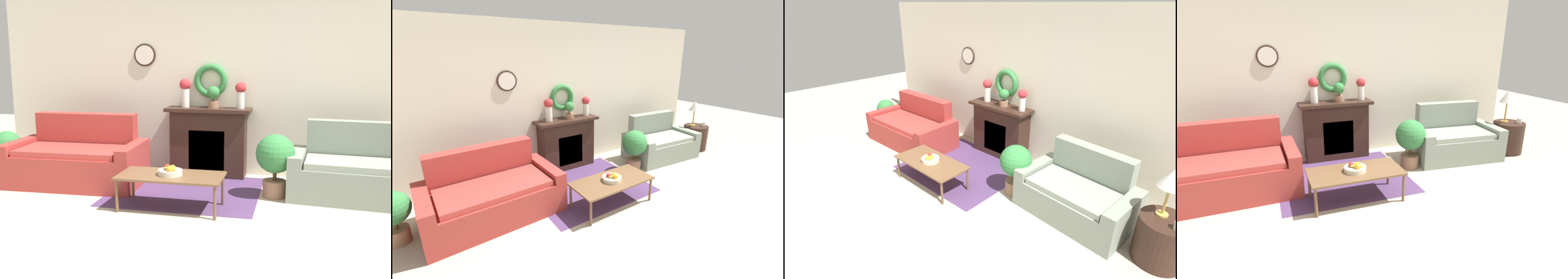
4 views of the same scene
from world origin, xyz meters
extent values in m
plane|color=#ADA38E|center=(0.00, 0.00, 0.00)|extent=(16.00, 16.00, 0.00)
cube|color=#4C335B|center=(-0.25, 1.65, 0.00)|extent=(1.90, 1.69, 0.01)
cube|color=beige|center=(0.00, 2.71, 1.35)|extent=(6.80, 0.06, 2.70)
cylinder|color=#382319|center=(-1.13, 2.67, 1.74)|extent=(0.33, 0.02, 0.33)
cylinder|color=white|center=(-1.13, 2.65, 1.74)|extent=(0.28, 0.01, 0.28)
torus|color=#337A3D|center=(-0.12, 2.63, 1.38)|extent=(0.49, 0.09, 0.49)
cube|color=#331E16|center=(-0.12, 2.51, 0.47)|extent=(1.08, 0.34, 0.95)
cube|color=black|center=(-0.12, 2.35, 0.40)|extent=(0.52, 0.02, 0.57)
cube|color=orange|center=(-0.12, 2.35, 0.33)|extent=(0.41, 0.01, 0.31)
cube|color=#331E16|center=(-0.12, 2.48, 0.97)|extent=(1.22, 0.41, 0.05)
cube|color=#9E332D|center=(-1.78, 1.54, 0.22)|extent=(1.48, 0.80, 0.44)
cube|color=#9E332D|center=(-1.80, 2.03, 0.46)|extent=(1.46, 0.26, 0.93)
cube|color=#9E332D|center=(-2.60, 1.62, 0.29)|extent=(0.20, 0.97, 0.58)
cube|color=#9E332D|center=(-0.97, 1.68, 0.29)|extent=(0.20, 0.97, 0.58)
cube|color=#AD3832|center=(-1.78, 1.54, 0.48)|extent=(1.42, 0.74, 0.08)
cube|color=gray|center=(1.79, 1.70, 0.21)|extent=(1.19, 0.77, 0.41)
cube|color=gray|center=(1.83, 2.13, 0.46)|extent=(1.15, 0.29, 0.92)
cube|color=gray|center=(1.15, 1.85, 0.28)|extent=(0.24, 0.87, 0.55)
cube|color=gray|center=(1.79, 1.70, 0.45)|extent=(1.14, 0.71, 0.08)
cube|color=brown|center=(-0.25, 0.96, 0.39)|extent=(1.20, 0.59, 0.03)
cylinder|color=brown|center=(-0.81, 0.70, 0.19)|extent=(0.04, 0.04, 0.38)
cylinder|color=brown|center=(0.31, 0.70, 0.19)|extent=(0.04, 0.04, 0.38)
cylinder|color=brown|center=(-0.81, 1.21, 0.19)|extent=(0.04, 0.04, 0.38)
cylinder|color=brown|center=(0.31, 1.21, 0.19)|extent=(0.04, 0.04, 0.38)
cylinder|color=beige|center=(-0.26, 0.95, 0.43)|extent=(0.28, 0.28, 0.06)
sphere|color=#B2231E|center=(-0.30, 0.97, 0.48)|extent=(0.08, 0.08, 0.08)
sphere|color=orange|center=(-0.24, 0.89, 0.48)|extent=(0.08, 0.08, 0.08)
sphere|color=orange|center=(-0.23, 0.95, 0.48)|extent=(0.08, 0.08, 0.08)
ellipsoid|color=yellow|center=(-0.24, 0.92, 0.48)|extent=(0.17, 0.08, 0.04)
cylinder|color=silver|center=(-0.47, 2.51, 1.13)|extent=(0.12, 0.12, 0.27)
sphere|color=#B72D33|center=(-0.47, 2.51, 1.33)|extent=(0.17, 0.17, 0.17)
cylinder|color=silver|center=(0.33, 2.51, 1.11)|extent=(0.11, 0.11, 0.23)
sphere|color=#B72D33|center=(0.33, 2.51, 1.29)|extent=(0.16, 0.16, 0.16)
cylinder|color=#8E664C|center=(-0.05, 2.49, 1.04)|extent=(0.16, 0.16, 0.09)
cylinder|color=#4C3823|center=(-0.05, 2.49, 1.12)|extent=(0.02, 0.02, 0.05)
sphere|color=#337A3D|center=(-0.05, 2.49, 1.22)|extent=(0.18, 0.18, 0.18)
cylinder|color=#8E664C|center=(-2.90, 1.75, 0.10)|extent=(0.25, 0.25, 0.19)
cylinder|color=#4C3823|center=(-2.90, 1.75, 0.25)|extent=(0.04, 0.04, 0.11)
sphere|color=#337A3D|center=(-2.90, 1.75, 0.48)|extent=(0.40, 0.40, 0.40)
cylinder|color=#8E664C|center=(0.88, 1.67, 0.11)|extent=(0.29, 0.29, 0.21)
cylinder|color=#4C3823|center=(0.88, 1.67, 0.28)|extent=(0.05, 0.05, 0.13)
sphere|color=#337A3D|center=(0.88, 1.67, 0.55)|extent=(0.48, 0.48, 0.48)
camera|label=1|loc=(1.15, -3.88, 1.74)|focal=42.00mm
camera|label=2|loc=(-2.49, -1.69, 2.21)|focal=24.00mm
camera|label=3|loc=(3.24, -1.58, 2.70)|focal=28.00mm
camera|label=4|loc=(-1.25, -2.45, 1.99)|focal=28.00mm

